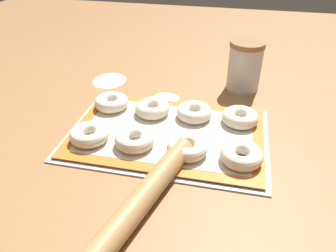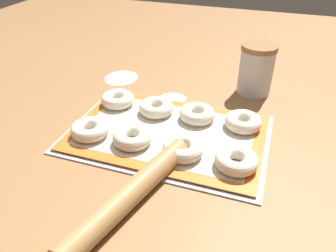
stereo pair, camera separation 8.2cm
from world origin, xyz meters
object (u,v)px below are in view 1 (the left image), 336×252
baking_tray (168,134)px  bagel_front_far_left (89,134)px  bagel_front_mid_right (187,147)px  bagel_back_far_left (112,102)px  bagel_back_far_right (240,117)px  bagel_back_mid_left (152,108)px  bagel_front_mid_left (134,139)px  rolling_pin (144,196)px  bagel_back_mid_right (194,112)px  bagel_front_far_right (242,155)px  flour_canister (245,66)px

baking_tray → bagel_front_far_left: bearing=-156.7°
bagel_front_far_left → bagel_front_mid_right: size_ratio=1.00×
bagel_front_mid_right → bagel_back_far_left: same height
baking_tray → bagel_back_far_right: 0.20m
bagel_front_far_left → bagel_back_mid_left: 0.20m
bagel_front_mid_left → rolling_pin: size_ratio=0.22×
bagel_front_far_left → bagel_front_mid_right: bearing=0.2°
bagel_back_mid_left → bagel_back_mid_right: (0.12, 0.00, 0.00)m
bagel_back_mid_left → bagel_back_far_right: (0.25, 0.00, 0.00)m
bagel_front_far_right → rolling_pin: size_ratio=0.22×
rolling_pin → bagel_front_far_left: bearing=138.3°
baking_tray → bagel_front_far_left: 0.21m
bagel_back_mid_right → bagel_back_far_left: bearing=179.1°
bagel_front_far_left → bagel_back_far_left: 0.17m
bagel_back_mid_right → flour_canister: size_ratio=0.62×
baking_tray → bagel_back_far_right: (0.18, 0.09, 0.02)m
flour_canister → bagel_back_far_right: bearing=-90.1°
baking_tray → rolling_pin: bearing=-88.4°
bagel_front_far_right → baking_tray: bearing=156.6°
flour_canister → bagel_back_mid_left: bearing=-135.7°
baking_tray → bagel_back_far_right: bagel_back_far_right is taller
baking_tray → bagel_front_mid_left: size_ratio=5.26×
bagel_front_mid_right → bagel_back_mid_left: size_ratio=1.00×
bagel_front_mid_right → flour_canister: size_ratio=0.62×
bagel_back_far_right → flour_canister: size_ratio=0.62×
bagel_front_far_right → bagel_back_mid_right: (-0.14, 0.17, 0.00)m
bagel_back_far_left → bagel_back_mid_right: 0.25m
bagel_front_far_left → bagel_back_far_right: (0.37, 0.17, 0.00)m
bagel_back_far_right → bagel_front_far_right: bearing=-87.0°
bagel_front_far_right → bagel_back_far_right: (-0.01, 0.17, 0.00)m
baking_tray → bagel_back_mid_right: (0.06, 0.09, 0.02)m
bagel_front_far_right → bagel_back_far_left: (-0.38, 0.17, 0.00)m
bagel_back_far_left → bagel_back_far_right: same height
bagel_front_mid_left → rolling_pin: (0.08, -0.18, -0.00)m
baking_tray → bagel_front_mid_left: 0.11m
bagel_back_mid_right → rolling_pin: size_ratio=0.22×
baking_tray → rolling_pin: size_ratio=1.14×
bagel_back_far_left → baking_tray: bearing=-25.0°
bagel_back_mid_right → flour_canister: (0.13, 0.24, 0.05)m
bagel_front_far_left → flour_canister: 0.55m
bagel_back_mid_left → bagel_back_mid_right: same height
bagel_back_far_left → bagel_back_far_right: size_ratio=1.00×
bagel_front_mid_left → bagel_front_far_left: bearing=-178.0°
bagel_front_far_right → flour_canister: size_ratio=0.62×
baking_tray → rolling_pin: 0.25m
bagel_front_far_left → flour_canister: bearing=47.4°
bagel_back_mid_right → bagel_front_far_right: bearing=-51.1°
bagel_back_far_left → flour_canister: (0.38, 0.23, 0.05)m
bagel_front_mid_left → bagel_front_mid_right: size_ratio=1.00×
bagel_front_mid_right → bagel_back_mid_left: same height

